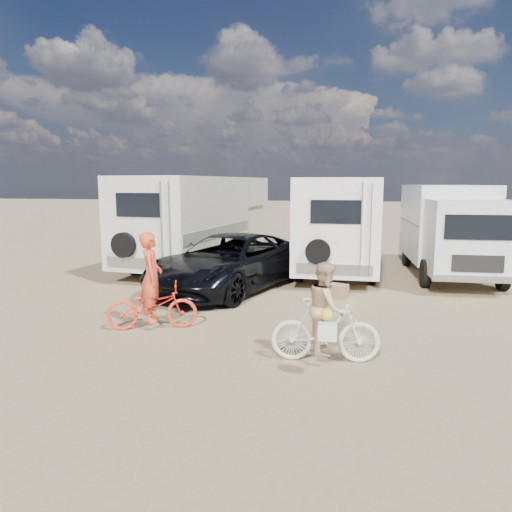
% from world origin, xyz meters
% --- Properties ---
extents(ground, '(140.00, 140.00, 0.00)m').
position_xyz_m(ground, '(0.00, 0.00, 0.00)').
color(ground, '#9E855E').
rests_on(ground, ground).
extents(rv_main, '(2.45, 7.53, 3.16)m').
position_xyz_m(rv_main, '(-0.12, 7.33, 1.58)').
color(rv_main, silver).
rests_on(rv_main, ground).
extents(rv_left, '(3.56, 8.43, 3.22)m').
position_xyz_m(rv_left, '(-5.12, 7.30, 1.61)').
color(rv_left, white).
rests_on(rv_left, ground).
extents(box_truck, '(2.53, 6.28, 2.94)m').
position_xyz_m(box_truck, '(3.45, 6.78, 1.47)').
color(box_truck, silver).
rests_on(box_truck, ground).
extents(dark_suv, '(4.28, 6.18, 1.57)m').
position_xyz_m(dark_suv, '(-3.05, 3.56, 0.78)').
color(dark_suv, black).
rests_on(dark_suv, ground).
extents(bike_man, '(1.95, 1.24, 0.97)m').
position_xyz_m(bike_man, '(-3.70, -0.34, 0.48)').
color(bike_man, red).
rests_on(bike_man, ground).
extents(bike_woman, '(1.89, 0.68, 1.11)m').
position_xyz_m(bike_woman, '(-0.07, -1.49, 0.56)').
color(bike_woman, beige).
rests_on(bike_woman, ground).
extents(rider_man, '(0.65, 0.78, 1.85)m').
position_xyz_m(rider_man, '(-3.70, -0.34, 0.92)').
color(rider_man, '#F0482B').
rests_on(rider_man, ground).
extents(rider_woman, '(0.65, 0.80, 1.54)m').
position_xyz_m(rider_woman, '(-0.07, -1.49, 0.77)').
color(rider_woman, tan).
rests_on(rider_woman, ground).
extents(cooler, '(0.63, 0.49, 0.47)m').
position_xyz_m(cooler, '(-2.78, 2.75, 0.23)').
color(cooler, '#2D5894').
rests_on(cooler, ground).
extents(crate, '(0.58, 0.58, 0.35)m').
position_xyz_m(crate, '(0.02, 3.15, 0.18)').
color(crate, '#85614C').
rests_on(crate, ground).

